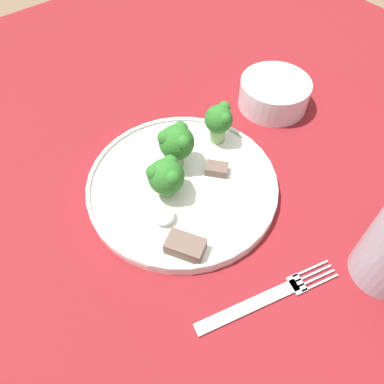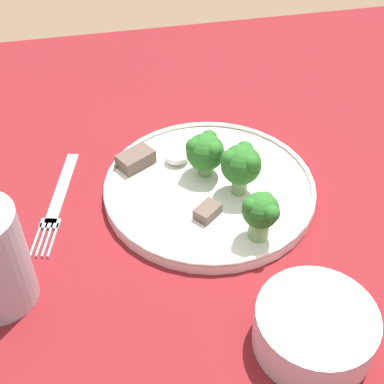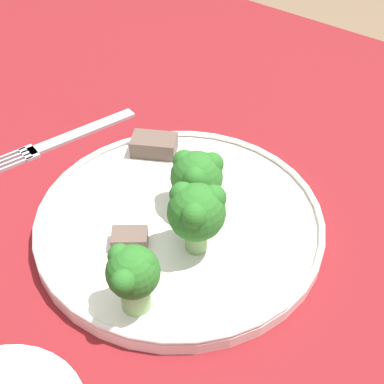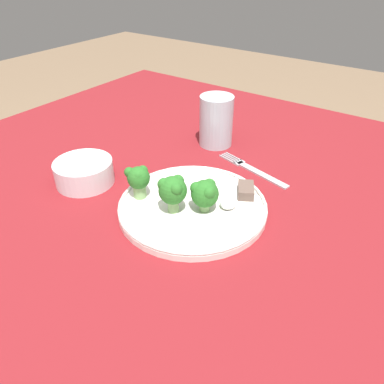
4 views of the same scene
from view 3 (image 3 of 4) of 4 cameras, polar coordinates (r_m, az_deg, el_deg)
name	(u,v)px [view 3 (image 3 of 4)]	position (r m, az deg, el deg)	size (l,w,h in m)	color
table	(117,347)	(0.54, -7.97, -16.05)	(1.27, 1.16, 0.75)	maroon
dinner_plate	(179,221)	(0.50, -1.40, -3.14)	(0.27, 0.27, 0.02)	white
fork	(64,139)	(0.63, -13.53, 5.47)	(0.07, 0.18, 0.00)	#B2B2B7
broccoli_floret_near_rim_left	(197,212)	(0.45, 0.48, -2.13)	(0.05, 0.05, 0.07)	#7FA866
broccoli_floret_center_left	(197,176)	(0.49, 0.53, 1.72)	(0.05, 0.05, 0.06)	#7FA866
broccoli_floret_back_left	(129,278)	(0.41, -6.77, -9.08)	(0.04, 0.04, 0.06)	#7FA866
meat_slice_front_slice	(154,145)	(0.57, -4.06, 5.02)	(0.06, 0.05, 0.02)	brown
meat_slice_middle_slice	(130,239)	(0.48, -6.67, -4.96)	(0.04, 0.04, 0.01)	brown
sauce_dollop	(190,169)	(0.54, -0.16, 2.51)	(0.03, 0.03, 0.02)	white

